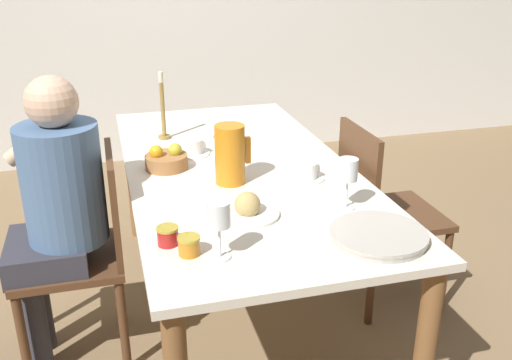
# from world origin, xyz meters

# --- Properties ---
(ground_plane) EXTENTS (20.00, 20.00, 0.00)m
(ground_plane) POSITION_xyz_m (0.00, 0.00, 0.00)
(ground_plane) COLOR #7F6647
(dining_table) EXTENTS (0.93, 1.92, 0.73)m
(dining_table) POSITION_xyz_m (0.00, 0.00, 0.64)
(dining_table) COLOR silver
(dining_table) RESTS_ON ground_plane
(chair_person_side) EXTENTS (0.42, 0.42, 0.87)m
(chair_person_side) POSITION_xyz_m (-0.66, -0.10, 0.47)
(chair_person_side) COLOR #51331E
(chair_person_side) RESTS_ON ground_plane
(chair_opposite) EXTENTS (0.42, 0.42, 0.87)m
(chair_opposite) POSITION_xyz_m (0.66, -0.07, 0.47)
(chair_opposite) COLOR #51331E
(chair_opposite) RESTS_ON ground_plane
(person_seated) EXTENTS (0.39, 0.41, 1.18)m
(person_seated) POSITION_xyz_m (-0.74, -0.12, 0.70)
(person_seated) COLOR #33333D
(person_seated) RESTS_ON ground_plane
(red_pitcher) EXTENTS (0.14, 0.12, 0.24)m
(red_pitcher) POSITION_xyz_m (-0.07, -0.17, 0.85)
(red_pitcher) COLOR orange
(red_pitcher) RESTS_ON dining_table
(wine_glass_water) EXTENTS (0.07, 0.07, 0.19)m
(wine_glass_water) POSITION_xyz_m (0.27, -0.51, 0.87)
(wine_glass_water) COLOR white
(wine_glass_water) RESTS_ON dining_table
(wine_glass_juice) EXTENTS (0.07, 0.07, 0.18)m
(wine_glass_juice) POSITION_xyz_m (-0.24, -0.74, 0.86)
(wine_glass_juice) COLOR white
(wine_glass_juice) RESTS_ON dining_table
(teacup_near_person) EXTENTS (0.15, 0.15, 0.07)m
(teacup_near_person) POSITION_xyz_m (0.23, -0.22, 0.76)
(teacup_near_person) COLOR white
(teacup_near_person) RESTS_ON dining_table
(teacup_across) EXTENTS (0.15, 0.15, 0.07)m
(teacup_across) POSITION_xyz_m (-0.16, 0.20, 0.76)
(teacup_across) COLOR white
(teacup_across) RESTS_ON dining_table
(serving_tray) EXTENTS (0.31, 0.31, 0.03)m
(serving_tray) POSITION_xyz_m (0.28, -0.76, 0.74)
(serving_tray) COLOR #B7B2A8
(serving_tray) RESTS_ON dining_table
(bread_plate) EXTENTS (0.22, 0.22, 0.09)m
(bread_plate) POSITION_xyz_m (-0.08, -0.48, 0.75)
(bread_plate) COLOR white
(bread_plate) RESTS_ON dining_table
(jam_jar_amber) EXTENTS (0.07, 0.07, 0.06)m
(jam_jar_amber) POSITION_xyz_m (-0.38, -0.61, 0.76)
(jam_jar_amber) COLOR #A81E1E
(jam_jar_amber) RESTS_ON dining_table
(jam_jar_red) EXTENTS (0.07, 0.07, 0.06)m
(jam_jar_red) POSITION_xyz_m (-0.32, -0.69, 0.76)
(jam_jar_red) COLOR #C67A1E
(jam_jar_red) RESTS_ON dining_table
(fruit_bowl) EXTENTS (0.18, 0.18, 0.10)m
(fruit_bowl) POSITION_xyz_m (-0.30, 0.06, 0.76)
(fruit_bowl) COLOR #9E6B3D
(fruit_bowl) RESTS_ON dining_table
(candlestick_tall) EXTENTS (0.06, 0.06, 0.33)m
(candlestick_tall) POSITION_xyz_m (-0.26, 0.47, 0.85)
(candlestick_tall) COLOR olive
(candlestick_tall) RESTS_ON dining_table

